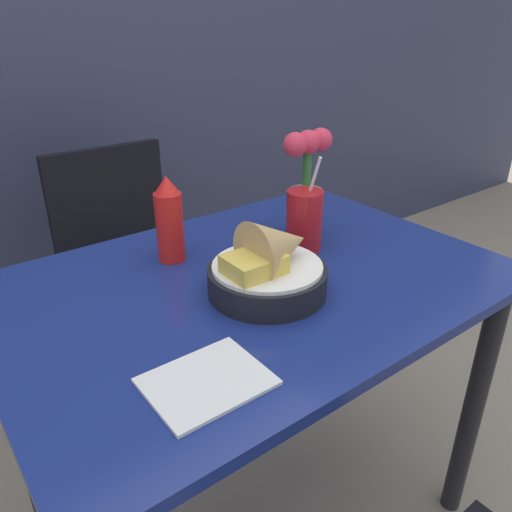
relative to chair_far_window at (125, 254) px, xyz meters
The scene contains 7 objects.
dining_table 0.76m from the chair_far_window, 91.06° to the right, with size 1.05×0.74×0.75m.
chair_far_window is the anchor object (origin of this frame).
food_basket 0.87m from the chair_far_window, 91.50° to the right, with size 0.24×0.24×0.16m.
ketchup_bottle 0.67m from the chair_far_window, 100.70° to the right, with size 0.06×0.06×0.20m.
drink_cup 0.79m from the chair_far_window, 76.62° to the right, with size 0.08×0.08×0.22m.
flower_vase 0.77m from the chair_far_window, 70.02° to the right, with size 0.14×0.08×0.26m.
napkin 1.04m from the chair_far_window, 105.52° to the right, with size 0.18×0.14×0.01m.
Camera 1 is at (-0.56, -0.74, 1.25)m, focal length 35.00 mm.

